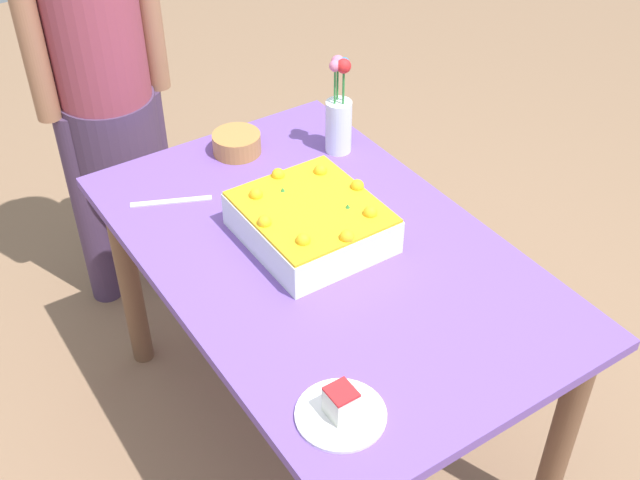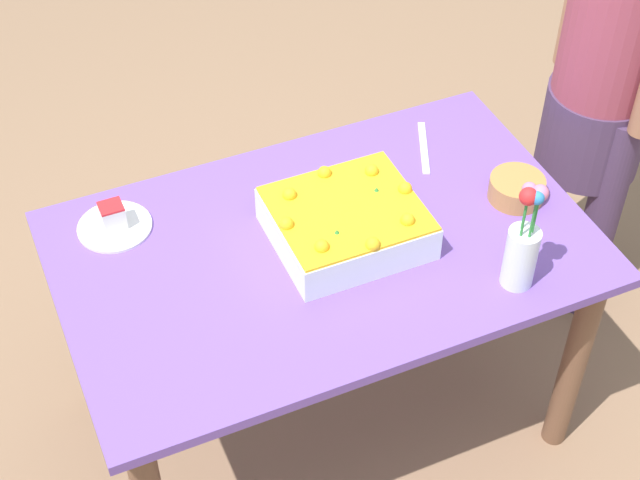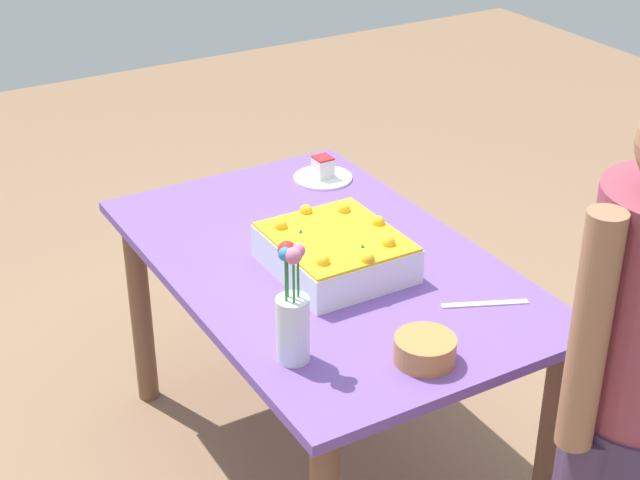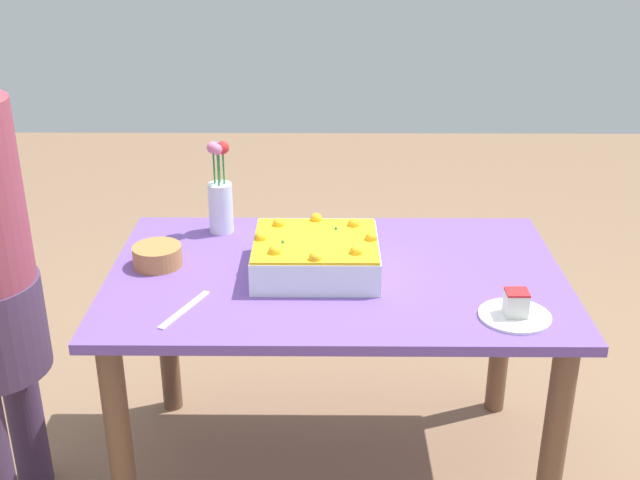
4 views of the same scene
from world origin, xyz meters
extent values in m
plane|color=#8D6B4F|center=(0.00, 0.00, 0.00)|extent=(8.00, 8.00, 0.00)
cube|color=#704CA7|center=(0.00, 0.00, 0.72)|extent=(1.35, 0.85, 0.03)
cylinder|color=brown|center=(-0.60, -0.35, 0.35)|extent=(0.07, 0.07, 0.70)
cylinder|color=brown|center=(0.60, -0.35, 0.35)|extent=(0.07, 0.07, 0.70)
cylinder|color=brown|center=(-0.60, 0.35, 0.35)|extent=(0.07, 0.07, 0.70)
cylinder|color=brown|center=(0.60, 0.35, 0.35)|extent=(0.07, 0.07, 0.70)
cube|color=white|center=(0.06, 0.00, 0.78)|extent=(0.37, 0.33, 0.10)
cube|color=yellow|center=(0.06, 0.00, 0.83)|extent=(0.36, 0.32, 0.01)
sphere|color=yellow|center=(0.22, 0.00, 0.84)|extent=(0.04, 0.04, 0.04)
sphere|color=yellow|center=(0.18, 0.10, 0.84)|extent=(0.04, 0.04, 0.04)
sphere|color=yellow|center=(0.06, 0.14, 0.84)|extent=(0.04, 0.04, 0.04)
sphere|color=yellow|center=(-0.05, 0.10, 0.84)|extent=(0.04, 0.04, 0.04)
sphere|color=yellow|center=(-0.10, 0.00, 0.84)|extent=(0.04, 0.04, 0.04)
sphere|color=yellow|center=(-0.05, -0.11, 0.84)|extent=(0.04, 0.04, 0.04)
sphere|color=yellow|center=(0.06, -0.15, 0.84)|extent=(0.04, 0.04, 0.04)
sphere|color=yellow|center=(0.18, -0.11, 0.84)|extent=(0.04, 0.04, 0.04)
cone|color=#2D8438|center=(0.00, -0.07, 0.84)|extent=(0.02, 0.02, 0.02)
cone|color=#2D8438|center=(0.16, 0.03, 0.84)|extent=(0.02, 0.02, 0.02)
cylinder|color=white|center=(-0.47, 0.27, 0.74)|extent=(0.19, 0.19, 0.01)
cube|color=white|center=(-0.47, 0.27, 0.77)|extent=(0.06, 0.06, 0.06)
cube|color=red|center=(-0.47, 0.27, 0.81)|extent=(0.06, 0.06, 0.01)
cube|color=silver|center=(0.41, 0.24, 0.73)|extent=(0.11, 0.22, 0.00)
cylinder|color=white|center=(0.38, -0.31, 0.82)|extent=(0.08, 0.08, 0.17)
cylinder|color=#2D8438|center=(0.39, -0.31, 0.96)|extent=(0.01, 0.01, 0.12)
sphere|color=pink|center=(0.39, -0.31, 1.02)|extent=(0.04, 0.04, 0.04)
cylinder|color=#2D8438|center=(0.38, -0.29, 0.96)|extent=(0.01, 0.01, 0.12)
sphere|color=pink|center=(0.38, -0.29, 1.02)|extent=(0.03, 0.03, 0.03)
cylinder|color=#2D8438|center=(0.36, -0.31, 0.96)|extent=(0.01, 0.01, 0.12)
sphere|color=red|center=(0.36, -0.31, 1.02)|extent=(0.04, 0.04, 0.04)
cylinder|color=#2D8438|center=(0.38, -0.32, 0.96)|extent=(0.01, 0.01, 0.12)
sphere|color=#2F7DC4|center=(0.38, -0.32, 1.02)|extent=(0.03, 0.03, 0.03)
cylinder|color=#B67D40|center=(0.54, -0.04, 0.76)|extent=(0.15, 0.15, 0.06)
cylinder|color=#483354|center=(0.98, 0.07, 0.39)|extent=(0.11, 0.11, 0.78)
camera|label=1|loc=(-1.34, 0.90, 2.06)|focal=45.00mm
camera|label=2|loc=(-0.72, -1.62, 2.49)|focal=55.00mm
camera|label=3|loc=(2.06, -1.21, 2.08)|focal=55.00mm
camera|label=4|loc=(0.03, 2.15, 1.78)|focal=45.00mm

